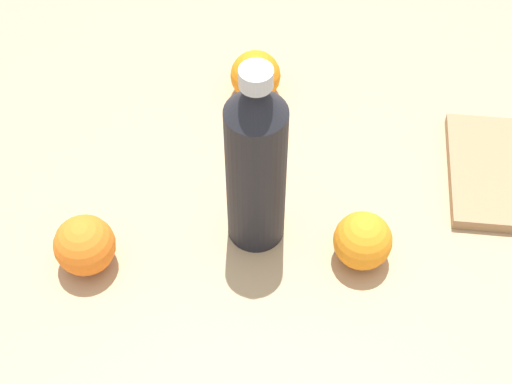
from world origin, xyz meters
name	(u,v)px	position (x,y,z in m)	size (l,w,h in m)	color
ground_plane	(265,228)	(0.00, 0.00, 0.00)	(2.40, 2.40, 0.00)	tan
water_bottle	(256,164)	(-0.01, -0.01, 0.13)	(0.07, 0.07, 0.28)	black
orange_0	(256,76)	(-0.08, 0.23, 0.04)	(0.07, 0.07, 0.07)	orange
orange_1	(363,241)	(0.13, -0.01, 0.04)	(0.07, 0.07, 0.07)	orange
orange_2	(85,245)	(-0.20, -0.11, 0.04)	(0.08, 0.08, 0.08)	orange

